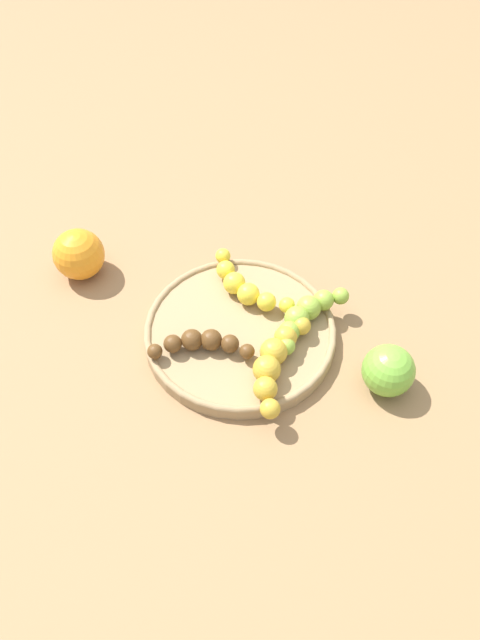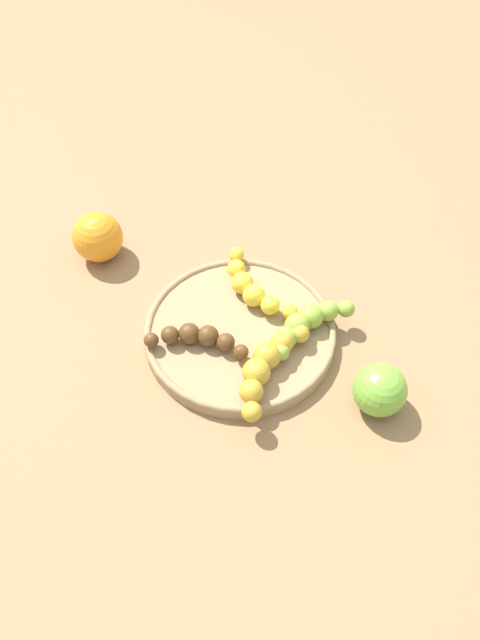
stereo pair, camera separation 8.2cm
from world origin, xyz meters
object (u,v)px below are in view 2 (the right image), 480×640
Objects in this scene: banana_green at (307,323)px; orange_fruit at (98,237)px; banana_yellow at (252,287)px; apple_green at (380,390)px; fruit_bowl at (240,332)px; banana_overripe at (198,338)px; banana_spotted at (266,366)px.

orange_fruit reaches higher than banana_green.
banana_yellow is 2.21× the size of apple_green.
banana_yellow is (0.03, -0.06, 0.02)m from fruit_bowl.
banana_overripe is 0.76× the size of banana_spotted.
banana_spotted is (-0.08, 0.03, 0.03)m from fruit_bowl.
fruit_bowl is 0.07m from banana_overripe.
banana_overripe is (-0.01, 0.11, -0.00)m from banana_yellow.
apple_green reaches higher than banana_yellow.
banana_spotted is 1.10× the size of banana_green.
orange_fruit reaches higher than banana_overripe.
banana_spotted is 2.05× the size of orange_fruit.
banana_spotted reaches higher than banana_yellow.
banana_spotted is 0.34m from orange_fruit.
apple_green is 0.47m from orange_fruit.
orange_fruit is (0.27, 0.04, 0.03)m from fruit_bowl.
banana_spotted reaches higher than banana_overripe.
apple_green is (-0.12, -0.07, -0.00)m from banana_spotted.
banana_green is 0.13m from apple_green.
banana_spotted is 0.14m from apple_green.
apple_green reaches higher than banana_green.
banana_green is at bearing -138.78° from fruit_bowl.
banana_green is (-0.07, -0.06, 0.02)m from fruit_bowl.
orange_fruit is at bearing 9.62° from apple_green.
banana_yellow is at bearing -61.08° from fruit_bowl.
banana_yellow is at bearing -3.08° from apple_green.
orange_fruit is (0.34, 0.01, 0.00)m from banana_spotted.
apple_green is (-0.20, -0.04, 0.02)m from fruit_bowl.
apple_green is at bearing -167.63° from fruit_bowl.
banana_yellow is at bearing -54.24° from banana_spotted.
orange_fruit reaches higher than fruit_bowl.
fruit_bowl is at bearing 48.75° from banana_green.
banana_yellow is at bearing -30.26° from banana_overripe.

